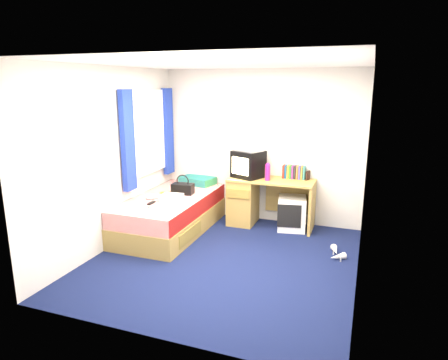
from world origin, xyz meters
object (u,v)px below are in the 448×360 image
(desk, at_px, (254,199))
(towel, at_px, (172,198))
(pillow, at_px, (198,180))
(picture_frame, at_px, (308,175))
(crt_tv, at_px, (248,164))
(water_bottle, at_px, (154,197))
(bed, at_px, (171,214))
(remote_control, at_px, (151,203))
(white_heels, at_px, (336,254))
(vcr, at_px, (249,148))
(colour_swatch_fan, at_px, (154,209))
(handbag, at_px, (183,188))
(pink_water_bottle, at_px, (268,173))
(magazine, at_px, (167,194))
(aerosol_can, at_px, (267,173))
(storage_cube, at_px, (292,213))

(desk, relative_size, towel, 4.49)
(pillow, xyz_separation_m, picture_frame, (1.81, 0.04, 0.22))
(crt_tv, bearing_deg, water_bottle, -117.76)
(pillow, xyz_separation_m, towel, (0.06, -1.05, -0.01))
(bed, bearing_deg, remote_control, -101.46)
(remote_control, relative_size, white_heels, 0.38)
(bed, xyz_separation_m, vcr, (0.98, 0.74, 0.94))
(colour_swatch_fan, bearing_deg, picture_frame, 39.99)
(crt_tv, height_order, handbag, crt_tv)
(desk, relative_size, water_bottle, 6.50)
(pink_water_bottle, relative_size, colour_swatch_fan, 1.09)
(crt_tv, xyz_separation_m, water_bottle, (-1.14, -0.94, -0.38))
(towel, height_order, colour_swatch_fan, towel)
(pink_water_bottle, distance_m, remote_control, 1.78)
(picture_frame, bearing_deg, water_bottle, -136.61)
(pink_water_bottle, relative_size, magazine, 0.85)
(white_heels, bearing_deg, desk, 148.20)
(desk, distance_m, water_bottle, 1.57)
(vcr, xyz_separation_m, water_bottle, (-1.14, -0.94, -0.63))
(crt_tv, height_order, magazine, crt_tv)
(crt_tv, bearing_deg, vcr, 90.00)
(vcr, bearing_deg, white_heels, -5.31)
(crt_tv, xyz_separation_m, vcr, (0.00, 0.00, 0.25))
(crt_tv, xyz_separation_m, remote_control, (-1.06, -1.15, -0.41))
(bed, xyz_separation_m, water_bottle, (-0.16, -0.20, 0.31))
(vcr, bearing_deg, water_bottle, -115.63)
(pillow, height_order, remote_control, pillow)
(pink_water_bottle, bearing_deg, pillow, 171.01)
(remote_control, bearing_deg, aerosol_can, 40.25)
(picture_frame, bearing_deg, vcr, -155.71)
(bed, relative_size, pink_water_bottle, 8.37)
(handbag, bearing_deg, aerosol_can, 19.84)
(bed, relative_size, handbag, 5.98)
(water_bottle, height_order, white_heels, water_bottle)
(pillow, distance_m, towel, 1.05)
(aerosol_can, bearing_deg, colour_swatch_fan, -131.06)
(magazine, height_order, white_heels, magazine)
(bed, height_order, aerosol_can, aerosol_can)
(storage_cube, height_order, handbag, handbag)
(handbag, xyz_separation_m, remote_control, (-0.19, -0.61, -0.08))
(bed, height_order, handbag, handbag)
(pillow, bearing_deg, desk, -5.69)
(remote_control, bearing_deg, bed, 78.30)
(vcr, distance_m, picture_frame, 0.99)
(vcr, xyz_separation_m, pink_water_bottle, (0.33, -0.10, -0.33))
(picture_frame, relative_size, water_bottle, 0.70)
(pink_water_bottle, bearing_deg, colour_swatch_fan, -134.13)
(aerosol_can, xyz_separation_m, colour_swatch_fan, (-1.19, -1.37, -0.29))
(towel, bearing_deg, bed, 121.42)
(pink_water_bottle, bearing_deg, crt_tv, 164.12)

